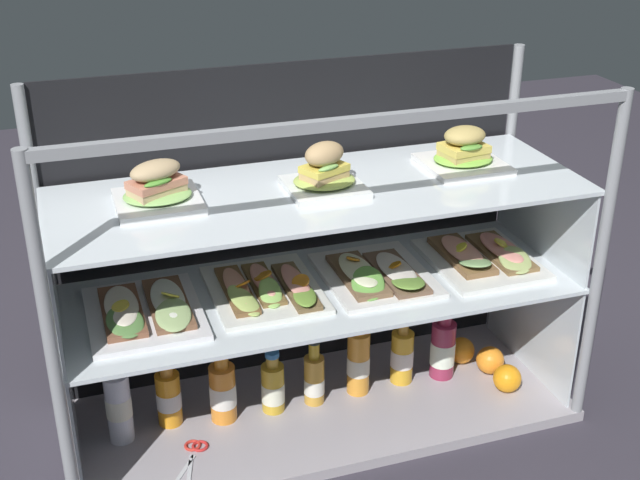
# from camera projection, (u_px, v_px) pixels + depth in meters

# --- Properties ---
(ground_plane) EXTENTS (6.00, 6.00, 0.02)m
(ground_plane) POSITION_uv_depth(u_px,v_px,m) (320.00, 418.00, 2.37)
(ground_plane) COLOR #332F39
(ground_plane) RESTS_ON ground
(case_base_deck) EXTENTS (1.37, 0.51, 0.03)m
(case_base_deck) POSITION_uv_depth(u_px,v_px,m) (320.00, 410.00, 2.36)
(case_base_deck) COLOR #A39DA3
(case_base_deck) RESTS_ON ground
(case_frame) EXTENTS (1.37, 0.51, 0.94)m
(case_frame) POSITION_uv_depth(u_px,v_px,m) (301.00, 228.00, 2.29)
(case_frame) COLOR gray
(case_frame) RESTS_ON ground
(riser_lower_tier) EXTENTS (1.31, 0.45, 0.36)m
(riser_lower_tier) POSITION_uv_depth(u_px,v_px,m) (320.00, 351.00, 2.27)
(riser_lower_tier) COLOR silver
(riser_lower_tier) RESTS_ON case_base_deck
(shelf_lower_glass) EXTENTS (1.32, 0.47, 0.01)m
(shelf_lower_glass) POSITION_uv_depth(u_px,v_px,m) (320.00, 290.00, 2.19)
(shelf_lower_glass) COLOR silver
(shelf_lower_glass) RESTS_ON riser_lower_tier
(riser_upper_tier) EXTENTS (1.31, 0.45, 0.26)m
(riser_upper_tier) POSITION_uv_depth(u_px,v_px,m) (320.00, 242.00, 2.14)
(riser_upper_tier) COLOR silver
(riser_upper_tier) RESTS_ON shelf_lower_glass
(shelf_upper_glass) EXTENTS (1.32, 0.47, 0.01)m
(shelf_upper_glass) POSITION_uv_depth(u_px,v_px,m) (320.00, 191.00, 2.08)
(shelf_upper_glass) COLOR silver
(shelf_upper_glass) RESTS_ON riser_upper_tier
(plated_roll_sandwich_far_left) EXTENTS (0.20, 0.20, 0.11)m
(plated_roll_sandwich_far_left) POSITION_uv_depth(u_px,v_px,m) (157.00, 190.00, 1.97)
(plated_roll_sandwich_far_left) COLOR white
(plated_roll_sandwich_far_left) RESTS_ON shelf_upper_glass
(plated_roll_sandwich_near_right_corner) EXTENTS (0.19, 0.19, 0.12)m
(plated_roll_sandwich_near_right_corner) POSITION_uv_depth(u_px,v_px,m) (324.00, 174.00, 2.05)
(plated_roll_sandwich_near_right_corner) COLOR white
(plated_roll_sandwich_near_right_corner) RESTS_ON shelf_upper_glass
(plated_roll_sandwich_mid_right) EXTENTS (0.20, 0.20, 0.11)m
(plated_roll_sandwich_mid_right) POSITION_uv_depth(u_px,v_px,m) (464.00, 153.00, 2.20)
(plated_roll_sandwich_mid_right) COLOR white
(plated_roll_sandwich_mid_right) RESTS_ON shelf_upper_glass
(open_sandwich_tray_near_left_corner) EXTENTS (0.27, 0.33, 0.06)m
(open_sandwich_tray_near_left_corner) POSITION_uv_depth(u_px,v_px,m) (145.00, 310.00, 2.05)
(open_sandwich_tray_near_left_corner) COLOR white
(open_sandwich_tray_near_left_corner) RESTS_ON shelf_lower_glass
(open_sandwich_tray_far_right) EXTENTS (0.27, 0.34, 0.06)m
(open_sandwich_tray_far_right) POSITION_uv_depth(u_px,v_px,m) (266.00, 289.00, 2.15)
(open_sandwich_tray_far_right) COLOR white
(open_sandwich_tray_far_right) RESTS_ON shelf_lower_glass
(open_sandwich_tray_mid_right) EXTENTS (0.27, 0.34, 0.06)m
(open_sandwich_tray_mid_right) POSITION_uv_depth(u_px,v_px,m) (377.00, 274.00, 2.22)
(open_sandwich_tray_mid_right) COLOR white
(open_sandwich_tray_mid_right) RESTS_ON shelf_lower_glass
(open_sandwich_tray_left_of_center) EXTENTS (0.27, 0.33, 0.06)m
(open_sandwich_tray_left_of_center) POSITION_uv_depth(u_px,v_px,m) (482.00, 256.00, 2.31)
(open_sandwich_tray_left_of_center) COLOR white
(open_sandwich_tray_left_of_center) RESTS_ON shelf_lower_glass
(juice_bottle_front_left_end) EXTENTS (0.07, 0.07, 0.26)m
(juice_bottle_front_left_end) POSITION_uv_depth(u_px,v_px,m) (119.00, 404.00, 2.18)
(juice_bottle_front_left_end) COLOR silver
(juice_bottle_front_left_end) RESTS_ON case_base_deck
(juice_bottle_back_right) EXTENTS (0.07, 0.07, 0.20)m
(juice_bottle_back_right) POSITION_uv_depth(u_px,v_px,m) (169.00, 397.00, 2.25)
(juice_bottle_back_right) COLOR orange
(juice_bottle_back_right) RESTS_ON case_base_deck
(juice_bottle_front_second) EXTENTS (0.07, 0.07, 0.22)m
(juice_bottle_front_second) POSITION_uv_depth(u_px,v_px,m) (223.00, 391.00, 2.27)
(juice_bottle_front_second) COLOR orange
(juice_bottle_front_second) RESTS_ON case_base_deck
(juice_bottle_back_center) EXTENTS (0.06, 0.06, 0.19)m
(juice_bottle_back_center) POSITION_uv_depth(u_px,v_px,m) (273.00, 387.00, 2.31)
(juice_bottle_back_center) COLOR gold
(juice_bottle_back_center) RESTS_ON case_base_deck
(juice_bottle_front_middle) EXTENTS (0.06, 0.06, 0.20)m
(juice_bottle_front_middle) POSITION_uv_depth(u_px,v_px,m) (314.00, 378.00, 2.34)
(juice_bottle_front_middle) COLOR gold
(juice_bottle_front_middle) RESTS_ON case_base_deck
(juice_bottle_front_fourth) EXTENTS (0.07, 0.07, 0.24)m
(juice_bottle_front_fourth) POSITION_uv_depth(u_px,v_px,m) (358.00, 361.00, 2.37)
(juice_bottle_front_fourth) COLOR orange
(juice_bottle_front_fourth) RESTS_ON case_base_deck
(juice_bottle_front_right_end) EXTENTS (0.07, 0.07, 0.21)m
(juice_bottle_front_right_end) POSITION_uv_depth(u_px,v_px,m) (402.00, 355.00, 2.43)
(juice_bottle_front_right_end) COLOR gold
(juice_bottle_front_right_end) RESTS_ON case_base_deck
(juice_bottle_tucked_behind) EXTENTS (0.07, 0.07, 0.22)m
(juice_bottle_tucked_behind) POSITION_uv_depth(u_px,v_px,m) (443.00, 349.00, 2.45)
(juice_bottle_tucked_behind) COLOR #922846
(juice_bottle_tucked_behind) RESTS_ON case_base_deck
(orange_fruit_beside_bottles) EXTENTS (0.08, 0.08, 0.08)m
(orange_fruit_beside_bottles) POSITION_uv_depth(u_px,v_px,m) (461.00, 350.00, 2.54)
(orange_fruit_beside_bottles) COLOR orange
(orange_fruit_beside_bottles) RESTS_ON case_base_deck
(orange_fruit_near_left_post) EXTENTS (0.08, 0.08, 0.08)m
(orange_fruit_near_left_post) POSITION_uv_depth(u_px,v_px,m) (491.00, 361.00, 2.48)
(orange_fruit_near_left_post) COLOR orange
(orange_fruit_near_left_post) RESTS_ON case_base_deck
(orange_fruit_rolled_forward) EXTENTS (0.08, 0.08, 0.08)m
(orange_fruit_rolled_forward) POSITION_uv_depth(u_px,v_px,m) (507.00, 378.00, 2.40)
(orange_fruit_rolled_forward) COLOR orange
(orange_fruit_rolled_forward) RESTS_ON case_base_deck
(kitchen_scissors) EXTENTS (0.13, 0.18, 0.01)m
(kitchen_scissors) POSITION_uv_depth(u_px,v_px,m) (194.00, 452.00, 2.17)
(kitchen_scissors) COLOR silver
(kitchen_scissors) RESTS_ON case_base_deck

